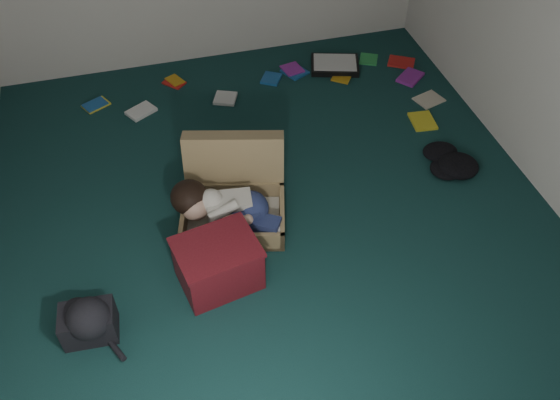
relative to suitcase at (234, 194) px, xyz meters
name	(u,v)px	position (x,y,z in m)	size (l,w,h in m)	color
floor	(275,219)	(0.25, -0.17, -0.16)	(4.50, 4.50, 0.00)	#123534
suitcase	(234,194)	(0.00, 0.00, 0.00)	(0.88, 0.86, 0.53)	#A18759
person	(225,208)	(-0.09, -0.16, 0.04)	(0.74, 0.52, 0.33)	silver
maroon_bin	(218,264)	(-0.23, -0.60, 0.02)	(0.58, 0.49, 0.35)	maroon
backpack	(88,322)	(-1.06, -0.79, -0.04)	(0.40, 0.32, 0.24)	black
clothing_pile	(461,156)	(1.82, 0.02, -0.08)	(0.48, 0.39, 0.15)	black
paper_tray	(335,65)	(1.31, 1.57, -0.13)	(0.52, 0.45, 0.06)	black
book_scatter	(299,86)	(0.90, 1.35, -0.15)	(3.09, 1.37, 0.02)	yellow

